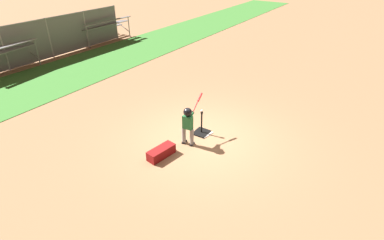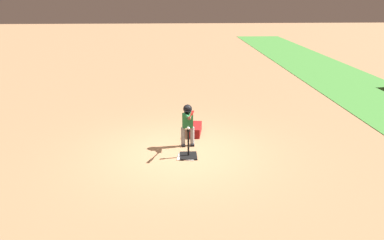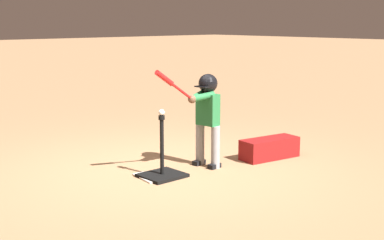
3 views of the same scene
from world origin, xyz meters
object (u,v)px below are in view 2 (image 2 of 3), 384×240
object	(u,v)px
baseball	(188,128)
equipment_bag	(195,130)
batter_child	(188,120)
batting_tee	(188,153)

from	to	relation	value
baseball	equipment_bag	xyz separation A→B (m)	(-1.67, 0.29, -0.66)
equipment_bag	batter_child	bearing A→B (deg)	-7.12
batter_child	equipment_bag	bearing A→B (deg)	163.98
batting_tee	equipment_bag	bearing A→B (deg)	170.15
batting_tee	batter_child	xyz separation A→B (m)	(-0.71, 0.02, 0.68)
baseball	equipment_bag	world-z (taller)	baseball
baseball	equipment_bag	bearing A→B (deg)	170.15
baseball	batting_tee	bearing A→B (deg)	-45.00
batting_tee	baseball	xyz separation A→B (m)	(-0.00, 0.00, 0.71)
batting_tee	equipment_bag	size ratio (longest dim) A/B	0.91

